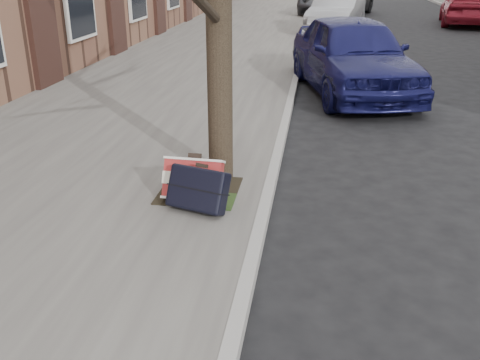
# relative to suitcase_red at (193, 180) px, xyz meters

# --- Properties ---
(ground) EXTENTS (120.00, 120.00, 0.00)m
(ground) POSITION_rel_suitcase_red_xyz_m (2.01, -0.96, -0.35)
(ground) COLOR black
(ground) RESTS_ON ground
(near_sidewalk) EXTENTS (5.00, 70.00, 0.12)m
(near_sidewalk) POSITION_rel_suitcase_red_xyz_m (-1.69, 14.04, -0.29)
(near_sidewalk) COLOR slate
(near_sidewalk) RESTS_ON ground
(dirt_patch) EXTENTS (0.85, 0.85, 0.02)m
(dirt_patch) POSITION_rel_suitcase_red_xyz_m (0.01, 0.24, -0.23)
(dirt_patch) COLOR black
(dirt_patch) RESTS_ON near_sidewalk
(suitcase_red) EXTENTS (0.62, 0.36, 0.47)m
(suitcase_red) POSITION_rel_suitcase_red_xyz_m (0.00, 0.00, 0.00)
(suitcase_red) COLOR maroon
(suitcase_red) RESTS_ON near_sidewalk
(suitcase_navy) EXTENTS (0.69, 0.53, 0.48)m
(suitcase_navy) POSITION_rel_suitcase_red_xyz_m (0.10, -0.23, 0.01)
(suitcase_navy) COLOR black
(suitcase_navy) RESTS_ON near_sidewalk
(car_near_front) EXTENTS (2.79, 4.74, 1.51)m
(car_near_front) POSITION_rel_suitcase_red_xyz_m (1.88, 5.69, 0.40)
(car_near_front) COLOR #121347
(car_near_front) RESTS_ON ground
(car_near_mid) EXTENTS (2.24, 4.38, 1.38)m
(car_near_mid) POSITION_rel_suitcase_red_xyz_m (1.74, 14.76, 0.33)
(car_near_mid) COLOR #9B9DA2
(car_near_mid) RESTS_ON ground
(car_far_back) EXTENTS (2.53, 4.79, 1.55)m
(car_far_back) POSITION_rel_suitcase_red_xyz_m (6.90, 18.22, 0.42)
(car_far_back) COLOR maroon
(car_far_back) RESTS_ON ground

